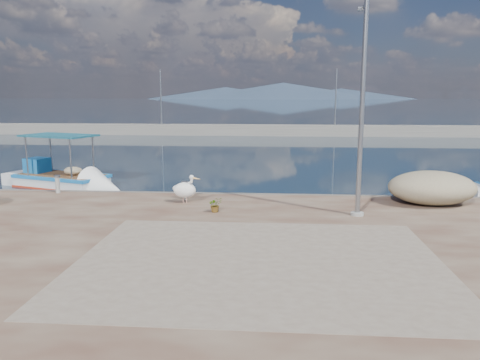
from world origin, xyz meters
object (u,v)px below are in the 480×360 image
at_px(lamp_post, 361,118).
at_px(bollard_near, 185,189).
at_px(pelican, 185,190).
at_px(boat_left, 61,182).

xyz_separation_m(lamp_post, bollard_near, (-6.36, 1.98, -2.91)).
height_order(pelican, bollard_near, pelican).
bearing_deg(boat_left, pelican, -16.83).
bearing_deg(lamp_post, pelican, 167.63).
height_order(boat_left, pelican, boat_left).
distance_m(boat_left, lamp_post, 15.58).
xyz_separation_m(boat_left, bollard_near, (7.26, -4.67, 0.65)).
xyz_separation_m(pelican, bollard_near, (-0.14, 0.62, -0.12)).
height_order(pelican, lamp_post, lamp_post).
relative_size(pelican, bollard_near, 1.60).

